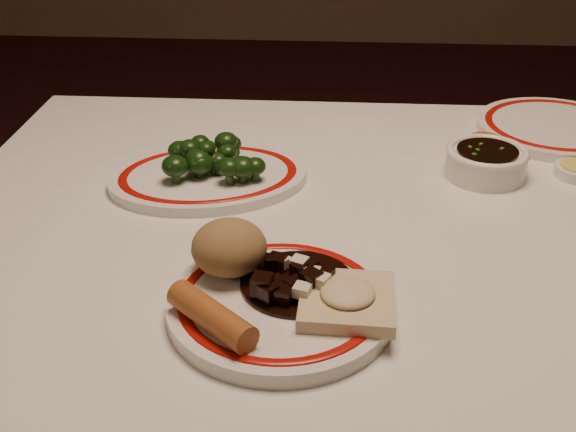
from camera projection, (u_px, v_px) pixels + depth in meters
The scene contains 11 objects.
dining_table at pixel (381, 285), 0.98m from camera, with size 1.20×0.90×0.75m.
main_plate at pixel (281, 304), 0.77m from camera, with size 0.28×0.28×0.02m.
rice_mound at pixel (229, 247), 0.79m from camera, with size 0.08×0.08×0.06m, color olive.
spring_roll at pixel (212, 316), 0.71m from camera, with size 0.03×0.03×0.11m, color #A55D28.
fried_wonton at pixel (347, 299), 0.74m from camera, with size 0.10×0.10×0.03m.
stirfry_heap at pixel (295, 280), 0.78m from camera, with size 0.13×0.13×0.03m.
broccoli_plate at pixel (209, 177), 1.03m from camera, with size 0.33×0.30×0.02m.
broccoli_pile at pixel (212, 157), 1.02m from camera, with size 0.15×0.11×0.05m.
soy_bowl at pixel (486, 163), 1.05m from camera, with size 0.12×0.12×0.04m.
sweet_sour_dish at pixel (485, 144), 1.14m from camera, with size 0.06×0.06×0.02m.
far_plate at pixel (555, 127), 1.20m from camera, with size 0.30×0.30×0.02m.
Camera 1 is at (-0.07, -0.81, 1.22)m, focal length 45.00 mm.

